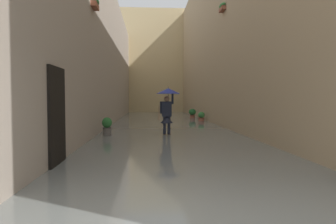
% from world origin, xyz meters
% --- Properties ---
extents(ground_plane, '(72.68, 72.68, 0.00)m').
position_xyz_m(ground_plane, '(0.00, -14.54, 0.00)').
color(ground_plane, slate).
extents(flood_water, '(6.53, 35.07, 0.08)m').
position_xyz_m(flood_water, '(0.00, -14.54, 0.04)').
color(flood_water, slate).
rests_on(flood_water, ground_plane).
extents(building_facade_left, '(2.04, 33.07, 10.51)m').
position_xyz_m(building_facade_left, '(-3.76, -14.53, 5.26)').
color(building_facade_left, tan).
rests_on(building_facade_left, ground_plane).
extents(building_facade_right, '(2.04, 33.07, 8.04)m').
position_xyz_m(building_facade_right, '(3.76, -14.53, 4.02)').
color(building_facade_right, '#A89989').
rests_on(building_facade_right, ground_plane).
extents(building_facade_far, '(9.33, 1.80, 10.97)m').
position_xyz_m(building_facade_far, '(0.00, -29.97, 5.48)').
color(building_facade_far, tan).
rests_on(building_facade_far, ground_plane).
extents(person_wading, '(0.97, 0.97, 1.99)m').
position_xyz_m(person_wading, '(0.09, -8.94, 1.37)').
color(person_wading, '#2D2319').
rests_on(person_wading, ground_plane).
extents(potted_plant_mid_left, '(0.53, 0.53, 0.76)m').
position_xyz_m(potted_plant_mid_left, '(-2.35, -18.79, 0.44)').
color(potted_plant_mid_left, brown).
rests_on(potted_plant_mid_left, ground_plane).
extents(potted_plant_near_left, '(0.42, 0.42, 0.67)m').
position_xyz_m(potted_plant_near_left, '(-2.52, -15.99, 0.34)').
color(potted_plant_near_left, brown).
rests_on(potted_plant_near_left, ground_plane).
extents(potted_plant_mid_right, '(0.38, 0.38, 0.78)m').
position_xyz_m(potted_plant_mid_right, '(2.45, -8.79, 0.42)').
color(potted_plant_mid_right, '#66605B').
rests_on(potted_plant_mid_right, ground_plane).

